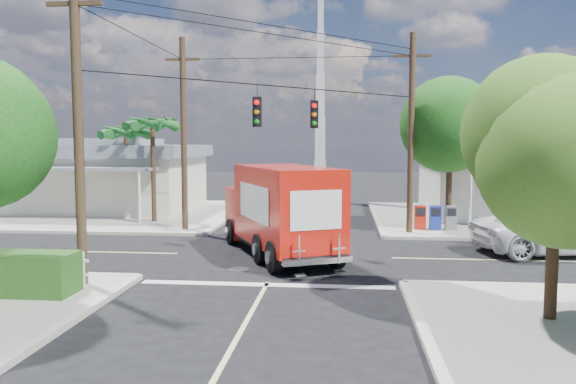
# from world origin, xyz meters

# --- Properties ---
(ground) EXTENTS (120.00, 120.00, 0.00)m
(ground) POSITION_xyz_m (0.00, 0.00, 0.00)
(ground) COLOR black
(ground) RESTS_ON ground
(sidewalk_ne) EXTENTS (14.12, 14.12, 0.14)m
(sidewalk_ne) POSITION_xyz_m (10.88, 10.88, 0.07)
(sidewalk_ne) COLOR #9B968C
(sidewalk_ne) RESTS_ON ground
(sidewalk_nw) EXTENTS (14.12, 14.12, 0.14)m
(sidewalk_nw) POSITION_xyz_m (-10.88, 10.88, 0.07)
(sidewalk_nw) COLOR #9B968C
(sidewalk_nw) RESTS_ON ground
(road_markings) EXTENTS (32.00, 32.00, 0.01)m
(road_markings) POSITION_xyz_m (0.00, -1.47, 0.01)
(road_markings) COLOR beige
(road_markings) RESTS_ON ground
(building_ne) EXTENTS (11.80, 10.20, 4.50)m
(building_ne) POSITION_xyz_m (12.50, 11.97, 2.32)
(building_ne) COLOR silver
(building_ne) RESTS_ON sidewalk_ne
(building_nw) EXTENTS (10.80, 10.20, 4.30)m
(building_nw) POSITION_xyz_m (-12.00, 12.46, 2.22)
(building_nw) COLOR beige
(building_nw) RESTS_ON sidewalk_nw
(radio_tower) EXTENTS (0.80, 0.80, 17.00)m
(radio_tower) POSITION_xyz_m (0.50, 20.00, 5.64)
(radio_tower) COLOR silver
(radio_tower) RESTS_ON ground
(tree_ne_front) EXTENTS (4.21, 4.14, 6.66)m
(tree_ne_front) POSITION_xyz_m (7.21, 6.76, 4.77)
(tree_ne_front) COLOR #422D1C
(tree_ne_front) RESTS_ON sidewalk_ne
(tree_ne_back) EXTENTS (3.77, 3.66, 5.82)m
(tree_ne_back) POSITION_xyz_m (9.81, 8.96, 4.19)
(tree_ne_back) COLOR #422D1C
(tree_ne_back) RESTS_ON sidewalk_ne
(tree_se) EXTENTS (3.67, 3.54, 5.62)m
(tree_se) POSITION_xyz_m (7.01, -7.24, 4.04)
(tree_se) COLOR #422D1C
(tree_se) RESTS_ON sidewalk_se
(palm_nw_front) EXTENTS (3.01, 3.08, 5.59)m
(palm_nw_front) POSITION_xyz_m (-7.50, 7.50, 5.04)
(palm_nw_front) COLOR #422D1C
(palm_nw_front) RESTS_ON sidewalk_nw
(palm_nw_back) EXTENTS (3.01, 3.08, 5.19)m
(palm_nw_back) POSITION_xyz_m (-9.50, 9.00, 4.67)
(palm_nw_back) COLOR #422D1C
(palm_nw_back) RESTS_ON sidewalk_nw
(utility_poles) EXTENTS (12.00, 10.68, 9.00)m
(utility_poles) POSITION_xyz_m (-1.58, 1.60, 4.67)
(utility_poles) COLOR #473321
(utility_poles) RESTS_ON ground
(vending_boxes) EXTENTS (1.90, 0.50, 1.10)m
(vending_boxes) POSITION_xyz_m (6.50, 6.20, 0.69)
(vending_boxes) COLOR #B21C0E
(vending_boxes) RESTS_ON sidewalk_ne
(delivery_truck) EXTENTS (5.33, 7.91, 3.33)m
(delivery_truck) POSITION_xyz_m (-0.10, 0.00, 1.69)
(delivery_truck) COLOR black
(delivery_truck) RESTS_ON ground
(parked_car) EXTENTS (6.61, 4.07, 1.71)m
(parked_car) POSITION_xyz_m (10.26, 1.46, 0.85)
(parked_car) COLOR silver
(parked_car) RESTS_ON ground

